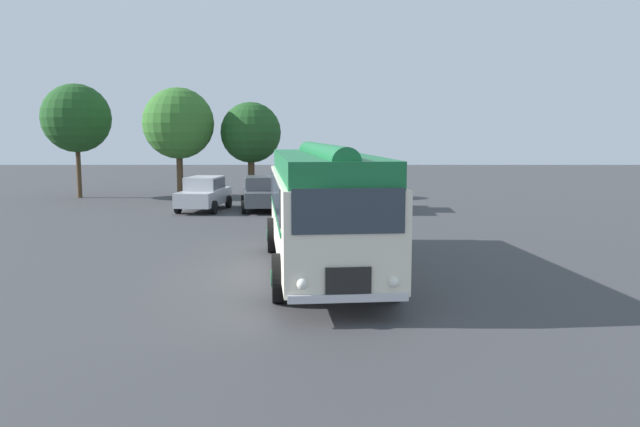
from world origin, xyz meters
The scene contains 9 objects.
ground_plane centered at (0.00, 0.00, 0.00)m, with size 120.00×120.00×0.00m, color #3D3D3F.
vintage_bus centered at (0.85, 0.19, 1.89)m, with size 3.57×10.30×3.49m.
car_near_left centered at (-4.90, 13.89, 0.85)m, with size 2.32×4.37×1.66m.
car_mid_left centered at (-2.11, 14.04, 0.85)m, with size 2.38×4.39×1.66m.
car_mid_right centered at (0.52, 13.71, 0.85)m, with size 1.98×4.21×1.66m.
car_far_right centered at (3.67, 13.99, 0.85)m, with size 2.13×4.28×1.66m.
tree_far_left centered at (-13.41, 20.07, 4.69)m, with size 3.99×3.99×6.66m.
tree_left_of_centre centered at (-7.23, 18.99, 4.33)m, with size 4.02×4.02×6.36m.
tree_centre centered at (-3.15, 20.01, 3.80)m, with size 3.52×3.52×5.59m.
Camera 1 is at (0.80, -16.62, 3.73)m, focal length 35.00 mm.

